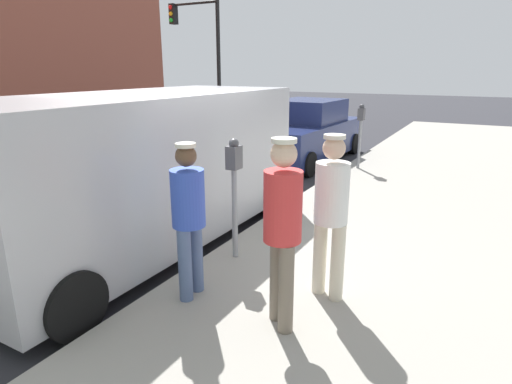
{
  "coord_description": "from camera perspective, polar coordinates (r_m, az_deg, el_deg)",
  "views": [
    {
      "loc": [
        3.97,
        -4.62,
        2.47
      ],
      "look_at": [
        1.65,
        -0.32,
        1.05
      ],
      "focal_mm": 29.94,
      "sensor_mm": 36.0,
      "label": 1
    }
  ],
  "objects": [
    {
      "name": "sidewalk_slab",
      "position": [
        5.22,
        20.43,
        -12.19
      ],
      "size": [
        5.0,
        32.0,
        0.15
      ],
      "primitive_type": "cube",
      "color": "#9E998E",
      "rests_on": "ground"
    },
    {
      "name": "traffic_light_corner",
      "position": [
        18.72,
        -7.38,
        19.27
      ],
      "size": [
        2.48,
        0.42,
        5.2
      ],
      "color": "black",
      "rests_on": "ground"
    },
    {
      "name": "pedestrian_in_white",
      "position": [
        4.33,
        10.0,
        -2.02
      ],
      "size": [
        0.35,
        0.34,
        1.71
      ],
      "color": "beige",
      "rests_on": "sidewalk_slab"
    },
    {
      "name": "parked_van",
      "position": [
        6.13,
        -14.79,
        3.28
      ],
      "size": [
        2.17,
        5.22,
        2.15
      ],
      "color": "#BCBCC1",
      "rests_on": "ground"
    },
    {
      "name": "parked_sedan_ahead",
      "position": [
        11.91,
        6.57,
        7.79
      ],
      "size": [
        2.09,
        4.47,
        1.65
      ],
      "color": "navy",
      "rests_on": "ground"
    },
    {
      "name": "ground_plane",
      "position": [
        6.57,
        -11.46,
        -6.21
      ],
      "size": [
        80.0,
        80.0,
        0.0
      ],
      "primitive_type": "plane",
      "color": "#2D2D33"
    },
    {
      "name": "pedestrian_in_red",
      "position": [
        3.75,
        3.57,
        -4.11
      ],
      "size": [
        0.34,
        0.34,
        1.76
      ],
      "color": "#726656",
      "rests_on": "sidewalk_slab"
    },
    {
      "name": "parking_meter_far",
      "position": [
        10.45,
        13.81,
        8.66
      ],
      "size": [
        0.14,
        0.18,
        1.52
      ],
      "color": "gray",
      "rests_on": "sidewalk_slab"
    },
    {
      "name": "pedestrian_in_blue",
      "position": [
        4.35,
        -9.0,
        -2.66
      ],
      "size": [
        0.34,
        0.36,
        1.63
      ],
      "color": "#4C608C",
      "rests_on": "sidewalk_slab"
    },
    {
      "name": "parking_meter_near",
      "position": [
        5.19,
        -2.92,
        1.83
      ],
      "size": [
        0.14,
        0.18,
        1.52
      ],
      "color": "gray",
      "rests_on": "sidewalk_slab"
    }
  ]
}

